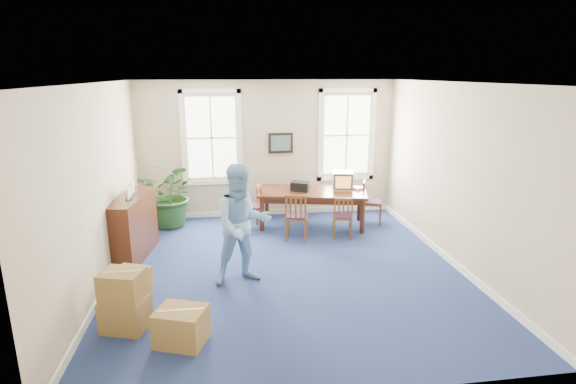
{
  "coord_description": "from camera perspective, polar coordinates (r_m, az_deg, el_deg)",
  "views": [
    {
      "loc": [
        -1.02,
        -7.21,
        3.35
      ],
      "look_at": [
        0.1,
        0.6,
        1.25
      ],
      "focal_mm": 28.0,
      "sensor_mm": 36.0,
      "label": 1
    }
  ],
  "objects": [
    {
      "name": "floor",
      "position": [
        8.01,
        -0.1,
        -9.8
      ],
      "size": [
        6.5,
        6.5,
        0.0
      ],
      "primitive_type": "plane",
      "color": "navy",
      "rests_on": "ground"
    },
    {
      "name": "ceiling",
      "position": [
        7.28,
        -0.11,
        13.73
      ],
      "size": [
        6.5,
        6.5,
        0.0
      ],
      "primitive_type": "plane",
      "rotation": [
        3.14,
        0.0,
        0.0
      ],
      "color": "white",
      "rests_on": "ground"
    },
    {
      "name": "wall_back",
      "position": [
        10.65,
        -2.57,
        5.44
      ],
      "size": [
        6.5,
        0.0,
        6.5
      ],
      "primitive_type": "plane",
      "rotation": [
        1.57,
        0.0,
        0.0
      ],
      "color": "tan",
      "rests_on": "ground"
    },
    {
      "name": "wall_front",
      "position": [
        4.45,
        5.86,
        -8.36
      ],
      "size": [
        6.5,
        0.0,
        6.5
      ],
      "primitive_type": "plane",
      "rotation": [
        -1.57,
        0.0,
        0.0
      ],
      "color": "tan",
      "rests_on": "ground"
    },
    {
      "name": "wall_left",
      "position": [
        7.67,
        -22.87,
        0.54
      ],
      "size": [
        0.0,
        6.5,
        6.5
      ],
      "primitive_type": "plane",
      "rotation": [
        1.57,
        0.0,
        1.57
      ],
      "color": "tan",
      "rests_on": "ground"
    },
    {
      "name": "wall_right",
      "position": [
        8.44,
        20.52,
        1.98
      ],
      "size": [
        0.0,
        6.5,
        6.5
      ],
      "primitive_type": "plane",
      "rotation": [
        1.57,
        0.0,
        -1.57
      ],
      "color": "tan",
      "rests_on": "ground"
    },
    {
      "name": "baseboard_back",
      "position": [
        10.98,
        -2.47,
        -2.54
      ],
      "size": [
        6.0,
        0.04,
        0.12
      ],
      "primitive_type": "cube",
      "color": "white",
      "rests_on": "ground"
    },
    {
      "name": "baseboard_left",
      "position": [
        8.16,
        -21.57,
        -9.99
      ],
      "size": [
        0.04,
        6.5,
        0.12
      ],
      "primitive_type": "cube",
      "color": "white",
      "rests_on": "ground"
    },
    {
      "name": "baseboard_right",
      "position": [
        8.87,
        19.45,
        -7.76
      ],
      "size": [
        0.04,
        6.5,
        0.12
      ],
      "primitive_type": "cube",
      "color": "white",
      "rests_on": "ground"
    },
    {
      "name": "window_left",
      "position": [
        10.54,
        -9.68,
        6.79
      ],
      "size": [
        1.4,
        0.12,
        2.2
      ],
      "primitive_type": null,
      "color": "white",
      "rests_on": "ground"
    },
    {
      "name": "window_right",
      "position": [
        10.93,
        7.45,
        7.17
      ],
      "size": [
        1.4,
        0.12,
        2.2
      ],
      "primitive_type": null,
      "color": "white",
      "rests_on": "ground"
    },
    {
      "name": "wall_picture",
      "position": [
        10.61,
        -0.94,
        6.24
      ],
      "size": [
        0.58,
        0.06,
        0.48
      ],
      "primitive_type": null,
      "color": "black",
      "rests_on": "ground"
    },
    {
      "name": "conference_table",
      "position": [
        10.1,
        3.1,
        -2.07
      ],
      "size": [
        2.54,
        1.56,
        0.81
      ],
      "primitive_type": null,
      "rotation": [
        0.0,
        0.0,
        -0.21
      ],
      "color": "#461F10",
      "rests_on": "ground"
    },
    {
      "name": "crt_tv",
      "position": [
        10.15,
        6.97,
        1.46
      ],
      "size": [
        0.53,
        0.56,
        0.4
      ],
      "primitive_type": null,
      "rotation": [
        0.0,
        0.0,
        -0.21
      ],
      "color": "#B7B7BC",
      "rests_on": "conference_table"
    },
    {
      "name": "game_console",
      "position": [
        10.23,
        8.76,
        0.5
      ],
      "size": [
        0.23,
        0.26,
        0.05
      ],
      "primitive_type": "cube",
      "rotation": [
        0.0,
        0.0,
        0.35
      ],
      "color": "white",
      "rests_on": "conference_table"
    },
    {
      "name": "equipment_bag",
      "position": [
        9.97,
        1.56,
        0.72
      ],
      "size": [
        0.47,
        0.39,
        0.2
      ],
      "primitive_type": "cube",
      "rotation": [
        0.0,
        0.0,
        -0.4
      ],
      "color": "black",
      "rests_on": "conference_table"
    },
    {
      "name": "chair_near_left",
      "position": [
        9.23,
        1.13,
        -3.07
      ],
      "size": [
        0.55,
        0.55,
        1.0
      ],
      "primitive_type": null,
      "rotation": [
        0.0,
        0.0,
        2.87
      ],
      "color": "brown",
      "rests_on": "ground"
    },
    {
      "name": "chair_near_right",
      "position": [
        9.45,
        6.95,
        -3.09
      ],
      "size": [
        0.47,
        0.47,
        0.9
      ],
      "primitive_type": null,
      "rotation": [
        0.0,
        0.0,
        2.94
      ],
      "color": "brown",
      "rests_on": "ground"
    },
    {
      "name": "chair_end_left",
      "position": [
        9.91,
        -4.87,
        -1.92
      ],
      "size": [
        0.49,
        0.49,
        0.98
      ],
      "primitive_type": null,
      "rotation": [
        0.0,
        0.0,
        -1.44
      ],
      "color": "brown",
      "rests_on": "ground"
    },
    {
      "name": "chair_end_right",
      "position": [
        10.43,
        10.67,
        -1.28
      ],
      "size": [
        0.56,
        0.56,
        0.98
      ],
      "primitive_type": null,
      "rotation": [
        0.0,
        0.0,
        1.23
      ],
      "color": "brown",
      "rests_on": "ground"
    },
    {
      "name": "man",
      "position": [
        7.27,
        -5.8,
        -4.14
      ],
      "size": [
        1.1,
        0.93,
        1.98
      ],
      "primitive_type": "imported",
      "rotation": [
        0.0,
        0.0,
        0.21
      ],
      "color": "#80B2E0",
      "rests_on": "ground"
    },
    {
      "name": "credenza",
      "position": [
        8.79,
        -19.12,
        -4.01
      ],
      "size": [
        0.67,
        1.63,
        1.24
      ],
      "primitive_type": "cube",
      "rotation": [
        0.0,
        0.0,
        -0.14
      ],
      "color": "#461F10",
      "rests_on": "ground"
    },
    {
      "name": "brochure_rack",
      "position": [
        8.59,
        -19.4,
        0.74
      ],
      "size": [
        0.34,
        0.57,
        0.26
      ],
      "primitive_type": null,
      "rotation": [
        0.0,
        0.0,
        0.43
      ],
      "color": "#99999E",
      "rests_on": "credenza"
    },
    {
      "name": "potted_plant",
      "position": [
        10.28,
        -14.55,
        -0.31
      ],
      "size": [
        1.61,
        1.5,
        1.48
      ],
      "primitive_type": "imported",
      "rotation": [
        0.0,
        0.0,
        -0.31
      ],
      "color": "#21471C",
      "rests_on": "ground"
    },
    {
      "name": "cardboard_boxes",
      "position": [
        6.56,
        -17.98,
        -12.21
      ],
      "size": [
        1.89,
        1.89,
        0.88
      ],
      "primitive_type": null,
      "rotation": [
        0.0,
        0.0,
        -0.27
      ],
      "color": "olive",
      "rests_on": "ground"
    }
  ]
}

